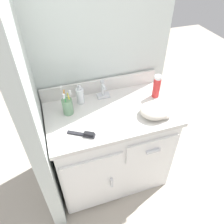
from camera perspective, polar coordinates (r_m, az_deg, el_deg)
ground_plane at (r=2.02m, az=-0.24°, el=-15.93°), size 6.00×6.00×0.00m
wall_back at (r=1.52m, az=-4.13°, el=17.88°), size 1.05×0.08×2.20m
wall_left at (r=1.22m, az=-22.84°, el=8.33°), size 0.08×0.59×2.20m
vanity at (r=1.71m, az=-0.29°, el=-8.91°), size 0.87×0.53×0.74m
backsplash at (r=1.62m, az=-3.05°, el=6.91°), size 0.87×0.02×0.10m
sink_faucet at (r=1.56m, az=-2.33°, el=5.43°), size 0.09×0.09×0.14m
toothbrush_cup at (r=1.44m, az=-11.54°, el=1.59°), size 0.07×0.08×0.19m
soap_dispenser at (r=1.52m, az=-8.32°, el=4.26°), size 0.05×0.06×0.15m
shaving_cream_can at (r=1.58m, az=11.58°, el=6.55°), size 0.05×0.05×0.17m
hairbrush at (r=1.31m, az=-7.05°, el=-5.80°), size 0.16×0.11×0.03m
hand_towel at (r=1.44m, az=11.58°, el=0.32°), size 0.21×0.18×0.08m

